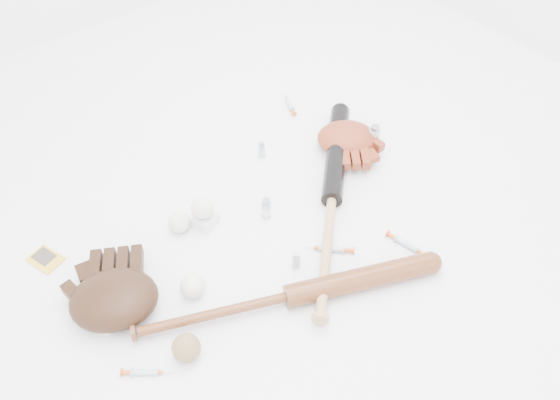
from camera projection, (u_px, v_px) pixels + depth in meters
bat_dark at (332, 198)px, 1.76m from camera, size 0.73×0.71×0.07m
bat_wood at (289, 296)px, 1.51m from camera, size 0.86×0.41×0.07m
glove_dark at (114, 299)px, 1.48m from camera, size 0.39×0.39×0.10m
glove_tan at (347, 138)px, 1.94m from camera, size 0.35×0.35×0.09m
trading_card at (46, 259)px, 1.63m from camera, size 0.10×0.12×0.01m
pedestal at (204, 219)px, 1.72m from camera, size 0.09×0.09×0.04m
baseball_on_pedestal at (203, 208)px, 1.68m from camera, size 0.07×0.07×0.07m
baseball_left at (105, 322)px, 1.45m from camera, size 0.07×0.07×0.07m
baseball_upper at (179, 222)px, 1.69m from camera, size 0.07×0.07×0.07m
baseball_mid at (192, 286)px, 1.53m from camera, size 0.07×0.07×0.07m
baseball_aged at (186, 348)px, 1.40m from camera, size 0.08×0.08×0.08m
syringe_0 at (145, 372)px, 1.38m from camera, size 0.13×0.11×0.02m
syringe_1 at (331, 249)px, 1.65m from camera, size 0.14×0.14×0.02m
syringe_2 at (290, 105)px, 2.13m from camera, size 0.08×0.15×0.02m
syringe_3 at (407, 244)px, 1.66m from camera, size 0.06×0.17×0.02m
vial_0 at (262, 149)px, 1.92m from camera, size 0.02×0.02×0.06m
vial_1 at (262, 150)px, 1.92m from camera, size 0.02×0.02×0.06m
vial_2 at (266, 208)px, 1.72m from camera, size 0.03×0.03×0.08m
vial_3 at (374, 137)px, 1.94m from camera, size 0.04×0.04×0.09m
vial_4 at (296, 260)px, 1.59m from camera, size 0.02×0.02×0.06m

